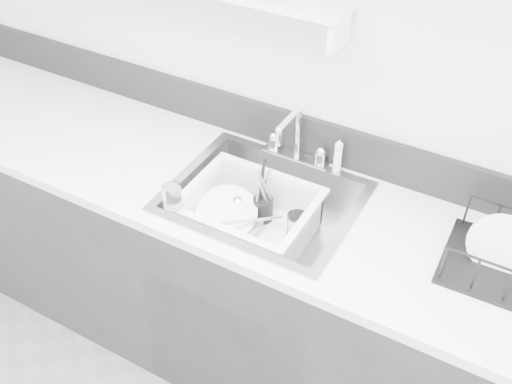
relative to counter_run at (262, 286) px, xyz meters
The scene contains 13 objects.
room_shell 1.47m from the counter_run, 90.00° to the right, with size 3.50×3.00×2.60m.
counter_run is the anchor object (origin of this frame).
backsplash 0.62m from the counter_run, 90.00° to the left, with size 3.20×0.02×0.16m, color black.
sink 0.37m from the counter_run, ahead, with size 0.64×0.52×0.20m, color silver, non-canonical shape.
faucet 0.58m from the counter_run, 90.00° to the left, with size 0.26×0.18×0.23m.
side_sprayer 0.61m from the counter_run, 57.89° to the left, with size 0.03×0.03×0.14m, color white.
wash_tub 0.38m from the counter_run, 141.32° to the right, with size 0.45×0.36×0.17m, color white, non-canonical shape.
plate_stack 0.36m from the counter_run, 161.27° to the right, with size 0.27×0.26×0.11m.
utensil_cup 0.37m from the counter_run, 118.97° to the left, with size 0.07×0.07×0.24m.
ladle 0.35m from the counter_run, 163.62° to the right, with size 0.27×0.09×0.08m, color silver, non-canonical shape.
tumbler_in_tub 0.38m from the counter_run, 10.37° to the left, with size 0.07×0.07×0.10m, color white.
tumbler_counter 0.59m from the counter_run, 140.90° to the right, with size 0.06×0.06×0.09m, color white.
bowl_small 0.35m from the counter_run, 44.83° to the right, with size 0.11×0.11×0.03m, color white.
Camera 1 is at (0.74, -0.17, 2.25)m, focal length 42.00 mm.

